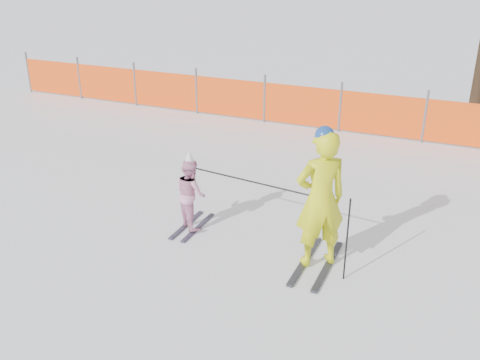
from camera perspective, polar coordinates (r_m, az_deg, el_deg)
name	(u,v)px	position (r m, az deg, el deg)	size (l,w,h in m)	color
ground	(227,253)	(8.11, -1.44, -7.79)	(120.00, 120.00, 0.00)	white
adult	(320,199)	(7.42, 8.58, -2.00)	(0.87, 1.41, 2.10)	black
child	(191,193)	(8.58, -5.27, -1.39)	(0.71, 1.05, 1.35)	black
ski_poles	(286,203)	(7.62, 4.91, -2.44)	(2.53, 0.48, 1.23)	black
safety_fence	(242,99)	(14.30, 0.21, 8.67)	(14.82, 0.06, 1.25)	#595960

